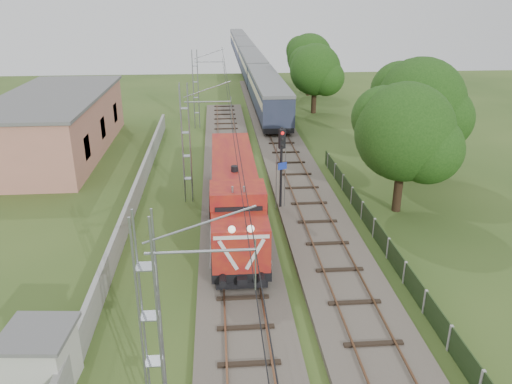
{
  "coord_description": "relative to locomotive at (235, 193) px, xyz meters",
  "views": [
    {
      "loc": [
        -0.95,
        -19.99,
        13.3
      ],
      "look_at": [
        1.27,
        7.66,
        2.2
      ],
      "focal_mm": 35.0,
      "sensor_mm": 36.0,
      "label": 1
    }
  ],
  "objects": [
    {
      "name": "coach_rake",
      "position": [
        5.0,
        65.73,
        0.47
      ],
      "size": [
        3.16,
        94.28,
        3.65
      ],
      "color": "black",
      "rests_on": "ground"
    },
    {
      "name": "tree_c",
      "position": [
        10.64,
        30.06,
        2.86
      ],
      "size": [
        6.18,
        5.88,
        8.01
      ],
      "color": "#322414",
      "rests_on": "ground"
    },
    {
      "name": "station_building",
      "position": [
        -15.0,
        16.16,
        0.5
      ],
      "size": [
        8.4,
        20.4,
        5.22
      ],
      "color": "tan",
      "rests_on": "ground"
    },
    {
      "name": "locomotive",
      "position": [
        0.0,
        0.0,
        0.0
      ],
      "size": [
        2.82,
        16.08,
        4.08
      ],
      "color": "black",
      "rests_on": "ground"
    },
    {
      "name": "tree_d",
      "position": [
        11.94,
        40.99,
        3.06
      ],
      "size": [
        6.42,
        6.11,
        8.32
      ],
      "color": "#322414",
      "rests_on": "ground"
    },
    {
      "name": "track_main",
      "position": [
        0.0,
        -0.84,
        -1.95
      ],
      "size": [
        4.2,
        70.0,
        0.45
      ],
      "color": "#6B6054",
      "rests_on": "ground"
    },
    {
      "name": "relay_hut",
      "position": [
        -7.4,
        -13.08,
        -0.9
      ],
      "size": [
        2.56,
        2.56,
        2.44
      ],
      "color": "beige",
      "rests_on": "ground"
    },
    {
      "name": "fence",
      "position": [
        8.0,
        -4.84,
        -1.53
      ],
      "size": [
        0.12,
        32.0,
        1.2
      ],
      "color": "black",
      "rests_on": "ground"
    },
    {
      "name": "track_side",
      "position": [
        5.0,
        12.16,
        -1.95
      ],
      "size": [
        4.2,
        80.0,
        0.45
      ],
      "color": "#6B6054",
      "rests_on": "ground"
    },
    {
      "name": "tree_b",
      "position": [
        14.07,
        7.57,
        3.54
      ],
      "size": [
        7.01,
        6.68,
        9.09
      ],
      "color": "#322414",
      "rests_on": "ground"
    },
    {
      "name": "boundary_wall",
      "position": [
        -6.5,
        4.16,
        -1.38
      ],
      "size": [
        0.25,
        40.0,
        1.5
      ],
      "primitive_type": "cube",
      "color": "#9E9E99",
      "rests_on": "ground"
    },
    {
      "name": "ground",
      "position": [
        0.0,
        -7.84,
        -2.13
      ],
      "size": [
        140.0,
        140.0,
        0.0
      ],
      "primitive_type": "plane",
      "color": "#2F491B",
      "rests_on": "ground"
    },
    {
      "name": "signal_post",
      "position": [
        3.05,
        1.8,
        1.71
      ],
      "size": [
        0.59,
        0.48,
        5.59
      ],
      "color": "black",
      "rests_on": "ground"
    },
    {
      "name": "tree_a",
      "position": [
        10.7,
        1.3,
        3.09
      ],
      "size": [
        6.46,
        6.16,
        8.38
      ],
      "color": "#322414",
      "rests_on": "ground"
    },
    {
      "name": "catenary",
      "position": [
        -2.95,
        4.16,
        1.92
      ],
      "size": [
        3.31,
        70.0,
        8.0
      ],
      "color": "gray",
      "rests_on": "ground"
    }
  ]
}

